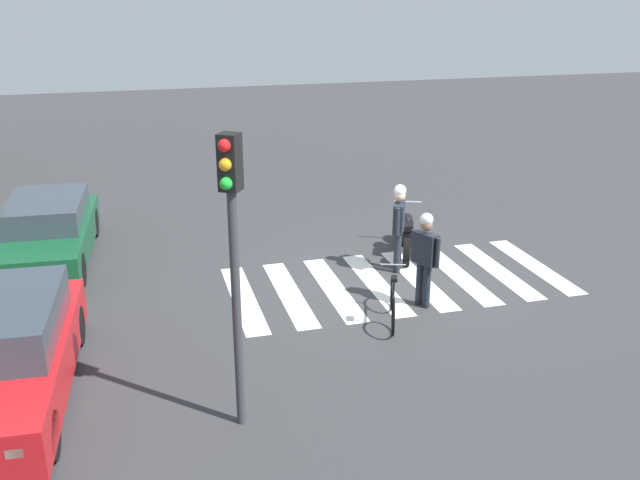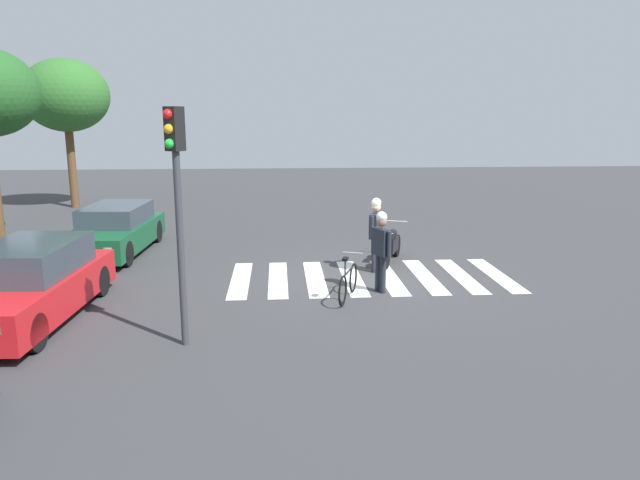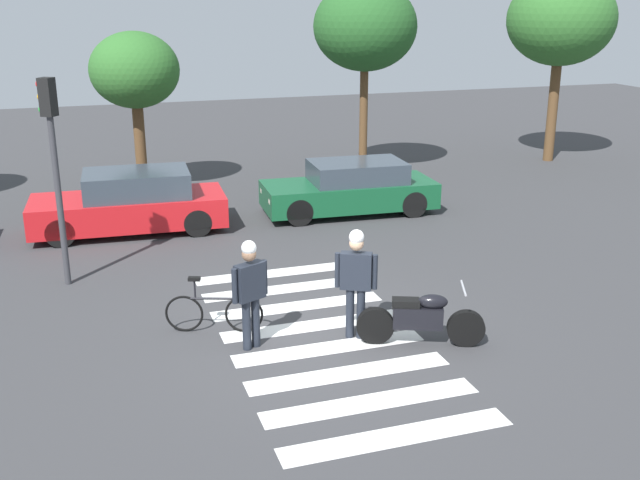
{
  "view_description": "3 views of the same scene",
  "coord_description": "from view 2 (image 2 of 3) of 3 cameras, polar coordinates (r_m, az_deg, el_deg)",
  "views": [
    {
      "loc": [
        -12.1,
        4.97,
        5.64
      ],
      "look_at": [
        0.49,
        1.49,
        0.87
      ],
      "focal_mm": 39.04,
      "sensor_mm": 36.0,
      "label": 1
    },
    {
      "loc": [
        -13.56,
        2.21,
        3.87
      ],
      "look_at": [
        0.31,
        1.21,
        0.88
      ],
      "focal_mm": 32.65,
      "sensor_mm": 36.0,
      "label": 2
    },
    {
      "loc": [
        -3.58,
        -10.85,
        5.43
      ],
      "look_at": [
        0.39,
        1.22,
        1.28
      ],
      "focal_mm": 42.19,
      "sensor_mm": 36.0,
      "label": 3
    }
  ],
  "objects": [
    {
      "name": "ground_plane",
      "position": [
        14.27,
        4.95,
        -3.66
      ],
      "size": [
        60.0,
        60.0,
        0.0
      ],
      "primitive_type": "plane",
      "color": "#38383A"
    },
    {
      "name": "police_motorcycle",
      "position": [
        15.67,
        6.97,
        -0.57
      ],
      "size": [
        1.97,
        1.0,
        1.02
      ],
      "color": "black",
      "rests_on": "ground_plane"
    },
    {
      "name": "leaning_bicycle",
      "position": [
        12.5,
        2.77,
        -4.18
      ],
      "size": [
        1.58,
        0.66,
        0.98
      ],
      "color": "black",
      "rests_on": "ground_plane"
    },
    {
      "name": "officer_on_foot",
      "position": [
        12.88,
        6.01,
        -0.55
      ],
      "size": [
        0.63,
        0.39,
        1.82
      ],
      "color": "#1E232D",
      "rests_on": "ground_plane"
    },
    {
      "name": "officer_by_motorcycle",
      "position": [
        14.57,
        5.49,
        1.11
      ],
      "size": [
        0.63,
        0.41,
        1.88
      ],
      "color": "#1E232D",
      "rests_on": "ground_plane"
    },
    {
      "name": "crosswalk_stripes",
      "position": [
        14.27,
        4.95,
        -3.64
      ],
      "size": [
        3.17,
        6.75,
        0.01
      ],
      "color": "silver",
      "rests_on": "ground_plane"
    },
    {
      "name": "car_red_convertible",
      "position": [
        12.51,
        -26.64,
        -3.9
      ],
      "size": [
        4.63,
        2.08,
        1.47
      ],
      "color": "black",
      "rests_on": "ground_plane"
    },
    {
      "name": "car_green_compact",
      "position": [
        17.59,
        -19.41,
        0.9
      ],
      "size": [
        4.52,
        2.0,
        1.36
      ],
      "color": "black",
      "rests_on": "ground_plane"
    },
    {
      "name": "traffic_light_pole",
      "position": [
        9.77,
        -13.85,
        4.93
      ],
      "size": [
        0.35,
        0.33,
        4.01
      ],
      "color": "#38383D",
      "rests_on": "ground_plane"
    },
    {
      "name": "street_tree_end",
      "position": [
        26.9,
        -23.66,
        12.8
      ],
      "size": [
        3.51,
        3.51,
        6.17
      ],
      "color": "brown",
      "rests_on": "ground_plane"
    }
  ]
}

